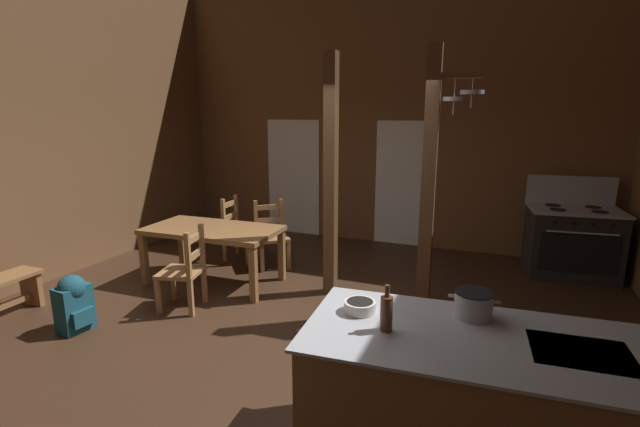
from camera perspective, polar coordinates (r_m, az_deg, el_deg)
name	(u,v)px	position (r m, az deg, el deg)	size (l,w,h in m)	color
ground_plane	(277,347)	(4.63, -5.42, -16.39)	(7.91, 8.32, 0.10)	#382316
wall_back	(383,108)	(7.63, 7.93, 13.11)	(7.91, 0.14, 4.51)	brown
glazed_door_back_left	(293,177)	(8.20, -3.39, 4.57)	(1.00, 0.01, 2.05)	white
glazed_panel_back_right	(400,184)	(7.57, 10.12, 3.70)	(0.84, 0.01, 2.05)	white
kitchen_island	(483,409)	(3.11, 19.90, -22.16)	(2.23, 1.12, 0.92)	brown
stove_range	(572,241)	(7.02, 29.18, -3.03)	(1.23, 0.93, 1.32)	black
support_post_with_pot_rack	(431,177)	(4.85, 13.90, 4.53)	(0.56, 0.25, 2.86)	brown
support_post_center	(331,178)	(5.33, 1.37, 4.47)	(0.14, 0.14, 2.86)	brown
dining_table	(213,234)	(5.98, -13.40, -2.57)	(1.73, 0.96, 0.74)	brown
ladderback_chair_near_window	(185,271)	(5.33, -16.69, -6.93)	(0.53, 0.53, 0.95)	#9E7044
ladderback_chair_by_post	(239,230)	(6.92, -10.24, -2.03)	(0.46, 0.46, 0.95)	#9E7044
ladderback_chair_at_table_end	(271,235)	(6.54, -6.18, -2.77)	(0.62, 0.62, 0.95)	#9E7044
backpack	(74,302)	(5.29, -28.69, -9.74)	(0.33, 0.34, 0.60)	#194756
stockpot_on_counter	(473,304)	(3.09, 18.81, -10.78)	(0.32, 0.25, 0.17)	#A8AAB2
mixing_bowl_on_counter	(360,307)	(3.02, 5.06, -11.63)	(0.21, 0.21, 0.08)	silver
bottle_tall_on_counter	(386,312)	(2.78, 8.39, -12.27)	(0.07, 0.07, 0.29)	#56331E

